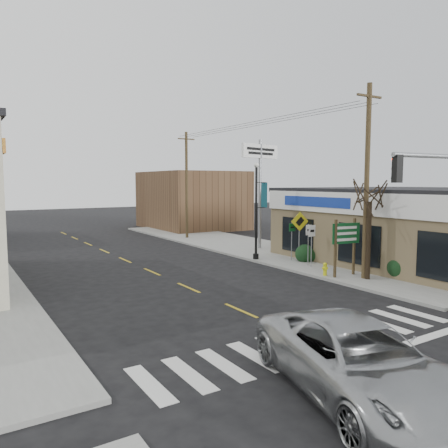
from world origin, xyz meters
TOP-DOWN VIEW (x-y plane):
  - ground at (0.00, 0.00)m, footprint 140.00×140.00m
  - sidewalk_right at (9.00, 13.00)m, footprint 6.00×38.00m
  - center_line at (0.00, 8.00)m, footprint 0.12×56.00m
  - crosswalk at (0.00, 0.40)m, footprint 11.00×2.20m
  - thrift_store at (14.50, 6.00)m, footprint 12.00×14.00m
  - bldg_distant_right at (12.00, 30.00)m, footprint 8.00×10.00m
  - suv at (-1.45, -2.50)m, footprint 4.03×6.25m
  - guide_sign at (7.13, 5.64)m, footprint 1.55×0.13m
  - fire_hydrant at (6.40, 6.21)m, footprint 0.20×0.20m
  - ped_crossing_sign at (7.93, 9.71)m, footprint 1.09×0.08m
  - lamp_post at (6.36, 11.60)m, footprint 0.72×0.57m
  - dance_center_sign at (9.00, 14.83)m, footprint 3.41×0.21m
  - bare_tree at (7.50, 4.62)m, footprint 2.67×2.67m
  - shrub_front at (9.04, 3.96)m, footprint 1.32×1.32m
  - shrub_back at (8.22, 9.57)m, footprint 1.09×1.09m
  - utility_pole_near at (7.50, 4.82)m, footprint 1.54×0.23m
  - utility_pole_far at (7.50, 22.51)m, footprint 1.46×0.22m

SIDE VIEW (x-z plane):
  - ground at x=0.00m, z-range 0.00..0.00m
  - center_line at x=0.00m, z-range 0.00..0.01m
  - crosswalk at x=0.00m, z-range 0.00..0.01m
  - sidewalk_right at x=9.00m, z-range 0.00..0.13m
  - fire_hydrant at x=6.40m, z-range 0.16..0.78m
  - shrub_back at x=8.22m, z-range 0.13..0.94m
  - shrub_front at x=9.04m, z-range 0.13..1.12m
  - suv at x=-1.45m, z-range 0.00..1.60m
  - guide_sign at x=7.13m, z-range 0.53..3.26m
  - thrift_store at x=14.50m, z-range 0.00..4.00m
  - ped_crossing_sign at x=7.93m, z-range 0.64..3.44m
  - bldg_distant_right at x=12.00m, z-range 0.00..5.60m
  - lamp_post at x=6.36m, z-range 0.57..6.12m
  - bare_tree at x=7.50m, z-range 1.66..7.01m
  - utility_pole_far at x=7.50m, z-range 0.24..8.62m
  - utility_pole_near at x=7.50m, z-range 0.24..9.09m
  - dance_center_sign at x=9.00m, z-range 1.92..9.17m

